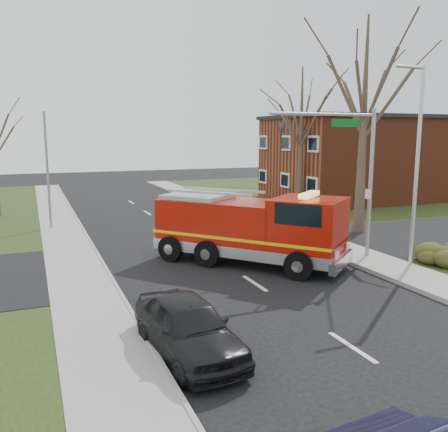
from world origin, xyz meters
name	(u,v)px	position (x,y,z in m)	size (l,w,h in m)	color
ground	(255,284)	(0.00, 0.00, 0.00)	(120.00, 120.00, 0.00)	black
sidewalk_right	(384,265)	(6.20, 0.00, 0.07)	(2.40, 80.00, 0.15)	gray
sidewalk_left	(88,303)	(-6.20, 0.00, 0.07)	(2.40, 80.00, 0.15)	gray
brick_building	(362,158)	(19.00, 18.00, 3.66)	(15.40, 10.40, 7.25)	brown
health_center_sign	(312,203)	(10.50, 12.50, 0.88)	(0.12, 2.00, 1.40)	#541317
bare_tree_near	(364,102)	(9.50, 6.00, 7.41)	(6.00, 6.00, 12.00)	#3F3025
bare_tree_far	(301,123)	(11.00, 15.00, 6.49)	(5.25, 5.25, 10.50)	#3F3025
traffic_signal_mast	(348,157)	(5.21, 1.50, 4.71)	(5.29, 0.18, 6.80)	gray
streetlight_pole	(416,162)	(7.14, -0.50, 4.55)	(1.48, 0.16, 8.40)	#B7BABF
utility_pole_far	(48,172)	(-6.80, 14.00, 3.50)	(0.14, 0.14, 7.00)	gray
fire_engine	(251,230)	(1.12, 2.71, 1.51)	(7.44, 8.12, 3.33)	#9E1207
parked_car_maroon	(188,326)	(-4.20, -4.70, 0.76)	(1.80, 4.47, 1.52)	black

